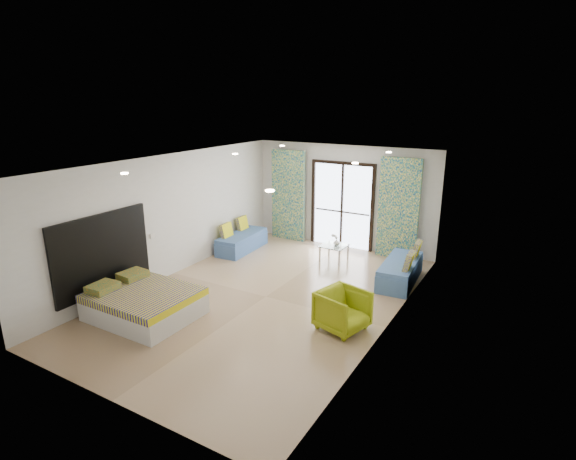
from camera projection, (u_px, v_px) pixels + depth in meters
The scene contains 24 objects.
floor at pixel (266, 297), 9.04m from camera, with size 5.00×7.50×0.01m, color #987B5B, non-canonical shape.
ceiling at pixel (264, 163), 8.27m from camera, with size 5.00×7.50×0.01m, color silver, non-canonical shape.
wall_back at pixel (343, 197), 11.76m from camera, with size 5.00×0.01×2.70m, color silver, non-canonical shape.
wall_front at pixel (100, 309), 5.55m from camera, with size 5.00×0.01×2.70m, color silver, non-canonical shape.
wall_left at pixel (170, 216), 9.86m from camera, with size 0.01×7.50×2.70m, color silver, non-canonical shape.
wall_right at pixel (391, 255), 7.45m from camera, with size 0.01×7.50×2.70m, color silver, non-canonical shape.
balcony_door at pixel (342, 200), 11.77m from camera, with size 1.76×0.08×2.28m.
balcony_rail at pixel (342, 212), 11.86m from camera, with size 1.52×0.03×0.04m, color #595451.
curtain_left at pixel (288, 195), 12.39m from camera, with size 1.00×0.10×2.50m, color silver.
curtain_right at pixel (398, 209), 10.90m from camera, with size 1.00×0.10×2.50m, color silver.
downlight_a at pixel (125, 173), 7.30m from camera, with size 0.12×0.12×0.02m, color #FFE0B2.
downlight_b at pixel (270, 191), 5.95m from camera, with size 0.12×0.12×0.02m, color #FFE0B2.
downlight_c at pixel (235, 154), 9.78m from camera, with size 0.12×0.12×0.02m, color #FFE0B2.
downlight_d at pixel (355, 163), 8.43m from camera, with size 0.12×0.12×0.02m, color #FFE0B2.
downlight_e at pixel (282, 146), 11.44m from camera, with size 0.12×0.12×0.02m, color #FFE0B2.
downlight_f at pixel (389, 152), 10.09m from camera, with size 0.12×0.12×0.02m, color #FFE0B2.
headboard at pixel (102, 253), 8.42m from camera, with size 0.06×2.10×1.50m, color black.
switch_plate at pixel (152, 236), 9.46m from camera, with size 0.02×0.10×0.10m, color silver.
bed at pixel (144, 303), 8.17m from camera, with size 1.81×1.48×0.62m.
daybed_left at pixel (242, 241), 11.73m from camera, with size 0.73×1.65×0.80m.
daybed_right at pixel (401, 270), 9.69m from camera, with size 0.79×1.76×0.84m.
coffee_table at pixel (334, 247), 10.96m from camera, with size 0.60×0.60×0.68m.
vase at pixel (337, 242), 10.90m from camera, with size 0.16×0.16×0.16m, color white.
armchair at pixel (343, 308), 7.68m from camera, with size 0.75×0.71×0.78m, color #97A715.
Camera 1 is at (4.55, -6.94, 3.86)m, focal length 28.00 mm.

